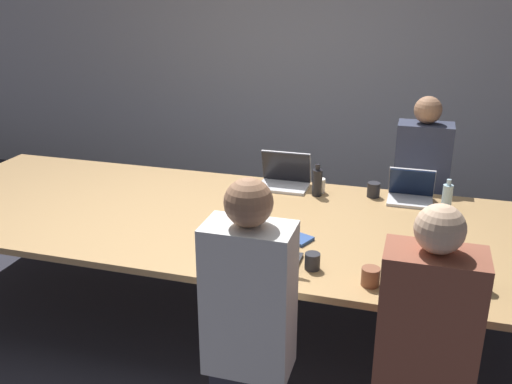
% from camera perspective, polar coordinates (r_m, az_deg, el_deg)
% --- Properties ---
extents(ground_plane, '(24.00, 24.00, 0.00)m').
position_cam_1_polar(ground_plane, '(4.04, -3.00, -11.97)').
color(ground_plane, '#2D2D38').
extents(curtain_wall, '(12.00, 0.06, 2.80)m').
position_cam_1_polar(curtain_wall, '(5.95, 5.22, 13.07)').
color(curtain_wall, '#ADADB2').
rests_on(curtain_wall, ground_plane).
extents(conference_table, '(4.33, 1.61, 0.73)m').
position_cam_1_polar(conference_table, '(3.71, -3.19, -3.00)').
color(conference_table, tan).
rests_on(conference_table, ground_plane).
extents(laptop_near_right, '(0.33, 0.24, 0.23)m').
position_cam_1_polar(laptop_near_right, '(2.92, 16.31, -8.42)').
color(laptop_near_right, '#333338').
rests_on(laptop_near_right, conference_table).
extents(person_near_right, '(0.40, 0.24, 1.38)m').
position_cam_1_polar(person_near_right, '(2.59, 16.39, -16.03)').
color(person_near_right, '#2D2D38').
rests_on(person_near_right, ground_plane).
extents(cup_near_right, '(0.09, 0.09, 0.09)m').
position_cam_1_polar(cup_near_right, '(2.93, 11.38, -8.30)').
color(cup_near_right, brown).
rests_on(cup_near_right, conference_table).
extents(bottle_near_right, '(0.07, 0.07, 0.21)m').
position_cam_1_polar(bottle_near_right, '(3.05, 21.38, -7.30)').
color(bottle_near_right, green).
rests_on(bottle_near_right, conference_table).
extents(laptop_near_midright, '(0.31, 0.25, 0.24)m').
position_cam_1_polar(laptop_near_midright, '(3.05, 1.40, -6.15)').
color(laptop_near_midright, '#333338').
rests_on(laptop_near_midright, conference_table).
extents(person_near_midright, '(0.40, 0.24, 1.39)m').
position_cam_1_polar(person_near_midright, '(2.69, -0.69, -13.21)').
color(person_near_midright, '#2D2D38').
rests_on(person_near_midright, ground_plane).
extents(cup_near_midright, '(0.08, 0.08, 0.09)m').
position_cam_1_polar(cup_near_midright, '(3.04, 5.66, -6.91)').
color(cup_near_midright, '#232328').
rests_on(cup_near_midright, conference_table).
extents(laptop_far_right, '(0.31, 0.24, 0.23)m').
position_cam_1_polar(laptop_far_right, '(4.06, 15.21, 0.05)').
color(laptop_far_right, silver).
rests_on(laptop_far_right, conference_table).
extents(person_far_right, '(0.40, 0.24, 1.38)m').
position_cam_1_polar(person_far_right, '(4.51, 16.03, 0.25)').
color(person_far_right, '#2D2D38').
rests_on(person_far_right, ground_plane).
extents(cup_far_right, '(0.09, 0.09, 0.10)m').
position_cam_1_polar(cup_far_right, '(4.08, 11.67, 0.22)').
color(cup_far_right, '#232328').
rests_on(cup_far_right, conference_table).
extents(bottle_far_right, '(0.07, 0.07, 0.22)m').
position_cam_1_polar(bottle_far_right, '(3.95, 18.56, -0.50)').
color(bottle_far_right, '#ADD1E0').
rests_on(bottle_far_right, conference_table).
extents(laptop_far_center, '(0.37, 0.26, 0.26)m').
position_cam_1_polar(laptop_far_center, '(4.20, 2.88, 1.55)').
color(laptop_far_center, silver).
rests_on(laptop_far_center, conference_table).
extents(cup_far_center, '(0.08, 0.08, 0.10)m').
position_cam_1_polar(cup_far_center, '(4.10, 6.38, 0.64)').
color(cup_far_center, white).
rests_on(cup_far_center, conference_table).
extents(bottle_far_center, '(0.07, 0.07, 0.23)m').
position_cam_1_polar(bottle_far_center, '(4.03, 6.14, 0.99)').
color(bottle_far_center, black).
rests_on(bottle_far_center, conference_table).
extents(stapler, '(0.05, 0.15, 0.05)m').
position_cam_1_polar(stapler, '(3.53, -2.05, -3.12)').
color(stapler, black).
rests_on(stapler, conference_table).
extents(notebook, '(0.25, 0.20, 0.02)m').
position_cam_1_polar(notebook, '(3.38, 3.78, -4.56)').
color(notebook, '#2D4C8C').
rests_on(notebook, conference_table).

